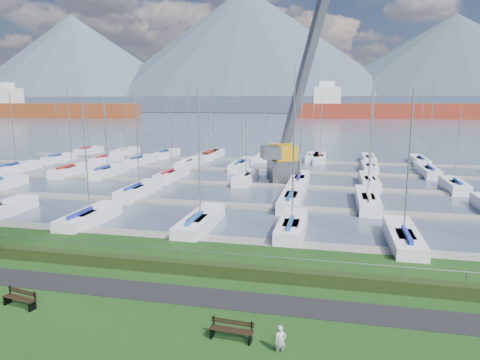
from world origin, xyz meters
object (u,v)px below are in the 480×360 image
(bench_right, at_px, (232,330))
(crane, at_px, (288,135))
(person, at_px, (281,337))
(bench_left, at_px, (20,298))

(bench_right, relative_size, crane, 0.08)
(bench_right, bearing_deg, crane, 96.88)
(person, distance_m, crane, 37.41)
(bench_left, distance_m, bench_right, 10.23)
(bench_right, xyz_separation_m, crane, (-1.69, 36.49, 4.91))
(person, bearing_deg, bench_left, 151.42)
(bench_right, height_order, person, person)
(bench_left, xyz_separation_m, bench_right, (10.22, -0.59, 0.00))
(bench_left, bearing_deg, person, 6.27)
(bench_right, distance_m, crane, 36.86)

